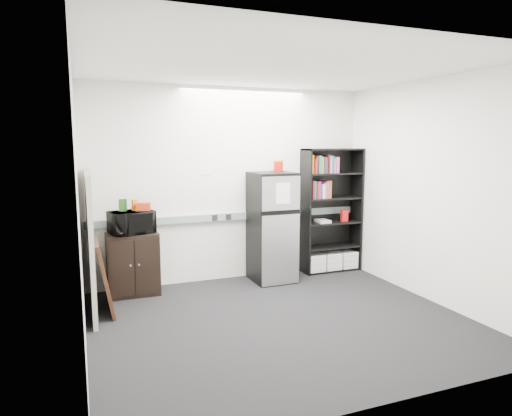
# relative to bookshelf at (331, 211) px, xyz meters

# --- Properties ---
(floor) EXTENTS (4.00, 4.00, 0.00)m
(floor) POSITION_rel_bookshelf_xyz_m (-1.53, -1.57, -0.91)
(floor) COLOR black
(floor) RESTS_ON ground
(wall_back) EXTENTS (4.00, 0.02, 2.70)m
(wall_back) POSITION_rel_bookshelf_xyz_m (-1.53, 0.18, 0.44)
(wall_back) COLOR white
(wall_back) RESTS_ON floor
(wall_right) EXTENTS (0.02, 3.50, 2.70)m
(wall_right) POSITION_rel_bookshelf_xyz_m (0.47, -1.57, 0.44)
(wall_right) COLOR white
(wall_right) RESTS_ON floor
(wall_left) EXTENTS (0.02, 3.50, 2.70)m
(wall_left) POSITION_rel_bookshelf_xyz_m (-3.53, -1.57, 0.44)
(wall_left) COLOR white
(wall_left) RESTS_ON floor
(ceiling) EXTENTS (4.00, 3.50, 0.02)m
(ceiling) POSITION_rel_bookshelf_xyz_m (-1.53, -1.57, 1.79)
(ceiling) COLOR white
(ceiling) RESTS_ON wall_back
(electrical_raceway) EXTENTS (3.92, 0.05, 0.10)m
(electrical_raceway) POSITION_rel_bookshelf_xyz_m (-1.53, 0.15, -0.01)
(electrical_raceway) COLOR gray
(electrical_raceway) RESTS_ON wall_back
(wall_note) EXTENTS (0.14, 0.00, 0.10)m
(wall_note) POSITION_rel_bookshelf_xyz_m (-1.88, 0.18, 0.64)
(wall_note) COLOR white
(wall_note) RESTS_ON wall_back
(bookshelf) EXTENTS (0.90, 0.34, 1.85)m
(bookshelf) POSITION_rel_bookshelf_xyz_m (0.00, 0.00, 0.00)
(bookshelf) COLOR black
(bookshelf) RESTS_ON floor
(cubicle_partition) EXTENTS (0.06, 1.30, 1.62)m
(cubicle_partition) POSITION_rel_bookshelf_xyz_m (-3.43, -0.49, -0.10)
(cubicle_partition) COLOR gray
(cubicle_partition) RESTS_ON floor
(cabinet) EXTENTS (0.64, 0.43, 0.80)m
(cabinet) POSITION_rel_bookshelf_xyz_m (-2.93, -0.06, -0.51)
(cabinet) COLOR black
(cabinet) RESTS_ON floor
(microwave) EXTENTS (0.60, 0.48, 0.29)m
(microwave) POSITION_rel_bookshelf_xyz_m (-2.93, -0.08, 0.03)
(microwave) COLOR black
(microwave) RESTS_ON cabinet
(snack_box_a) EXTENTS (0.08, 0.07, 0.15)m
(snack_box_a) POSITION_rel_bookshelf_xyz_m (-3.03, -0.05, 0.25)
(snack_box_a) COLOR #255919
(snack_box_a) RESTS_ON microwave
(snack_box_b) EXTENTS (0.07, 0.06, 0.15)m
(snack_box_b) POSITION_rel_bookshelf_xyz_m (-3.01, -0.05, 0.25)
(snack_box_b) COLOR #0D3C16
(snack_box_b) RESTS_ON microwave
(snack_box_c) EXTENTS (0.08, 0.07, 0.14)m
(snack_box_c) POSITION_rel_bookshelf_xyz_m (-2.87, -0.05, 0.24)
(snack_box_c) COLOR #C86512
(snack_box_c) RESTS_ON microwave
(snack_bag) EXTENTS (0.20, 0.14, 0.10)m
(snack_bag) POSITION_rel_bookshelf_xyz_m (-2.78, -0.10, 0.22)
(snack_bag) COLOR red
(snack_bag) RESTS_ON microwave
(refrigerator) EXTENTS (0.59, 0.61, 1.53)m
(refrigerator) POSITION_rel_bookshelf_xyz_m (-1.02, -0.14, -0.15)
(refrigerator) COLOR black
(refrigerator) RESTS_ON floor
(coffee_can) EXTENTS (0.14, 0.14, 0.18)m
(coffee_can) POSITION_rel_bookshelf_xyz_m (-0.88, -0.02, 0.71)
(coffee_can) COLOR #B21808
(coffee_can) RESTS_ON refrigerator
(framed_poster) EXTENTS (0.18, 0.66, 0.84)m
(framed_poster) POSITION_rel_bookshelf_xyz_m (-3.30, -0.58, -0.49)
(framed_poster) COLOR black
(framed_poster) RESTS_ON floor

